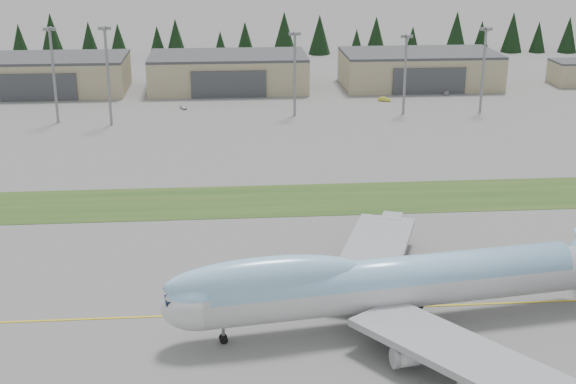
{
  "coord_description": "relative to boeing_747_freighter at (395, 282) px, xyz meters",
  "views": [
    {
      "loc": [
        -16.56,
        -96.88,
        50.48
      ],
      "look_at": [
        -6.5,
        26.51,
        8.0
      ],
      "focal_mm": 50.0,
      "sensor_mm": 36.0,
      "label": 1
    }
  ],
  "objects": [
    {
      "name": "ground",
      "position": [
        -4.83,
        4.32,
        -5.95
      ],
      "size": [
        7000.0,
        7000.0,
        0.0
      ],
      "primitive_type": "plane",
      "color": "slate",
      "rests_on": "ground"
    },
    {
      "name": "grass_strip_far",
      "position": [
        -4.83,
        49.32,
        -5.95
      ],
      "size": [
        400.0,
        18.0,
        0.08
      ],
      "primitive_type": "cube",
      "color": "#274A1A",
      "rests_on": "ground"
    },
    {
      "name": "taxiway_line_main",
      "position": [
        -4.83,
        4.32,
        -5.95
      ],
      "size": [
        400.0,
        0.4,
        0.02
      ],
      "primitive_type": "cube",
      "color": "gold",
      "rests_on": "ground"
    },
    {
      "name": "boeing_747_freighter",
      "position": [
        0.0,
        0.0,
        0.0
      ],
      "size": [
        68.84,
        58.58,
        18.06
      ],
      "rotation": [
        0.0,
        0.0,
        0.15
      ],
      "color": "silver",
      "rests_on": "ground"
    },
    {
      "name": "hangar_left",
      "position": [
        -74.83,
        154.21,
        -0.56
      ],
      "size": [
        48.0,
        26.6,
        10.8
      ],
      "color": "tan",
      "rests_on": "ground"
    },
    {
      "name": "hangar_center",
      "position": [
        -19.83,
        154.21,
        -0.56
      ],
      "size": [
        48.0,
        26.6,
        10.8
      ],
      "color": "tan",
      "rests_on": "ground"
    },
    {
      "name": "hangar_right",
      "position": [
        40.17,
        154.21,
        -0.56
      ],
      "size": [
        48.0,
        26.6,
        10.8
      ],
      "color": "tan",
      "rests_on": "ground"
    },
    {
      "name": "control_shed",
      "position": [
        90.17,
        152.32,
        -2.15
      ],
      "size": [
        14.0,
        12.0,
        7.6
      ],
      "color": "tan",
      "rests_on": "ground"
    },
    {
      "name": "floodlight_masts",
      "position": [
        8.01,
        115.5,
        10.22
      ],
      "size": [
        162.94,
        9.96,
        24.98
      ],
      "color": "gray",
      "rests_on": "ground"
    },
    {
      "name": "service_vehicle_a",
      "position": [
        -32.69,
        127.58,
        -5.95
      ],
      "size": [
        2.35,
        3.39,
        1.07
      ],
      "primitive_type": "imported",
      "rotation": [
        0.0,
        0.0,
        0.38
      ],
      "color": "silver",
      "rests_on": "ground"
    },
    {
      "name": "service_vehicle_b",
      "position": [
        25.01,
        132.84,
        -5.95
      ],
      "size": [
        3.88,
        2.82,
        1.22
      ],
      "primitive_type": "imported",
      "rotation": [
        0.0,
        0.0,
        1.1
      ],
      "color": "gold",
      "rests_on": "ground"
    },
    {
      "name": "service_vehicle_c",
      "position": [
        45.57,
        140.59,
        -5.95
      ],
      "size": [
        3.01,
        3.91,
        1.06
      ],
      "primitive_type": "imported",
      "rotation": [
        0.0,
        0.0,
        -0.48
      ],
      "color": "#B2B3B8",
      "rests_on": "ground"
    },
    {
      "name": "conifer_belt",
      "position": [
        -6.43,
        216.04,
        1.49
      ],
      "size": [
        275.6,
        16.26,
        16.93
      ],
      "color": "black",
      "rests_on": "ground"
    }
  ]
}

